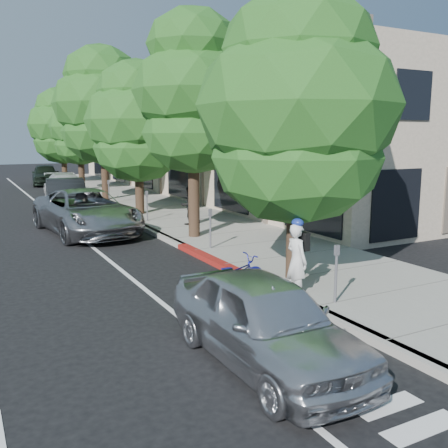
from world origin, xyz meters
TOP-DOWN VIEW (x-y plane):
  - ground at (0.00, 0.00)m, footprint 120.00×120.00m
  - sidewalk at (2.30, 8.00)m, footprint 4.60×56.00m
  - curb at (0.00, 8.00)m, footprint 0.30×56.00m
  - curb_red_segment at (0.00, 1.00)m, footprint 0.32×4.00m
  - storefront_building at (9.60, 18.00)m, footprint 10.00×36.00m
  - street_tree_0 at (0.90, -2.00)m, footprint 4.92×4.92m
  - street_tree_1 at (0.90, 4.00)m, footprint 4.15×4.15m
  - street_tree_2 at (0.90, 10.00)m, footprint 4.72×4.72m
  - street_tree_3 at (0.90, 16.00)m, footprint 5.39×5.39m
  - street_tree_4 at (0.90, 22.00)m, footprint 3.92×3.92m
  - street_tree_5 at (0.90, 28.00)m, footprint 5.13×5.13m
  - cyclist at (0.25, -3.00)m, footprint 0.42×0.64m
  - bicycle at (-0.84, -2.04)m, footprint 1.77×0.72m
  - silver_suv at (-2.20, 7.07)m, footprint 3.36×6.30m
  - dark_sedan at (-1.85, 12.92)m, footprint 2.32×5.15m
  - white_pickup at (-0.84, 18.35)m, footprint 2.19×5.16m
  - dark_suv_far at (-0.54, 28.00)m, footprint 2.44×4.89m
  - near_car_a at (-2.20, -5.50)m, footprint 1.75×4.33m
  - pedestrian at (1.72, 6.29)m, footprint 0.84×0.70m

SIDE VIEW (x-z plane):
  - ground at x=0.00m, z-range 0.00..0.00m
  - sidewalk at x=2.30m, z-range 0.00..0.15m
  - curb at x=0.00m, z-range 0.00..0.15m
  - curb_red_segment at x=0.00m, z-range 0.00..0.15m
  - bicycle at x=-0.84m, z-range 0.00..0.91m
  - near_car_a at x=-2.20m, z-range 0.00..1.48m
  - white_pickup at x=-0.84m, z-range 0.00..1.49m
  - dark_suv_far at x=-0.54m, z-range 0.00..1.60m
  - dark_sedan at x=-1.85m, z-range 0.00..1.64m
  - silver_suv at x=-2.20m, z-range 0.00..1.69m
  - cyclist at x=0.25m, z-range 0.00..1.74m
  - pedestrian at x=1.72m, z-range 0.15..1.70m
  - storefront_building at x=9.60m, z-range 0.00..7.00m
  - street_tree_4 at x=0.90m, z-range 0.82..7.50m
  - street_tree_0 at x=0.90m, z-range 0.71..7.84m
  - street_tree_2 at x=0.90m, z-range 0.74..7.81m
  - street_tree_5 at x=0.90m, z-range 0.73..8.14m
  - street_tree_1 at x=0.90m, z-range 1.09..9.04m
  - street_tree_3 at x=0.90m, z-range 0.99..9.60m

